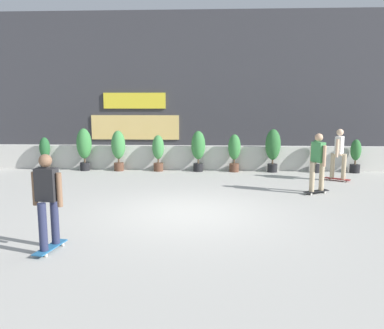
{
  "coord_description": "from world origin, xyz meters",
  "views": [
    {
      "loc": [
        0.51,
        -8.95,
        2.56
      ],
      "look_at": [
        0.0,
        1.5,
        0.9
      ],
      "focal_mm": 37.14,
      "sensor_mm": 36.0,
      "label": 1
    }
  ],
  "objects_px": {
    "potted_plant_0": "(45,152)",
    "potted_plant_8": "(356,155)",
    "skater_foreground": "(339,152)",
    "skater_mid_plaza": "(318,160)",
    "potted_plant_2": "(118,148)",
    "potted_plant_4": "(198,148)",
    "potted_plant_1": "(84,146)",
    "potted_plant_6": "(273,147)",
    "skater_by_wall_right": "(47,198)",
    "potted_plant_7": "(316,155)",
    "potted_plant_5": "(234,151)",
    "potted_plant_3": "(158,151)"
  },
  "relations": [
    {
      "from": "potted_plant_0",
      "to": "potted_plant_8",
      "type": "xyz_separation_m",
      "value": [
        11.47,
        -0.0,
        -0.02
      ]
    },
    {
      "from": "skater_foreground",
      "to": "skater_mid_plaza",
      "type": "bearing_deg",
      "value": -121.94
    },
    {
      "from": "potted_plant_2",
      "to": "potted_plant_4",
      "type": "bearing_deg",
      "value": 0.0
    },
    {
      "from": "potted_plant_1",
      "to": "potted_plant_2",
      "type": "bearing_deg",
      "value": -0.0
    },
    {
      "from": "potted_plant_2",
      "to": "potted_plant_4",
      "type": "relative_size",
      "value": 1.0
    },
    {
      "from": "potted_plant_2",
      "to": "skater_mid_plaza",
      "type": "height_order",
      "value": "skater_mid_plaza"
    },
    {
      "from": "potted_plant_6",
      "to": "potted_plant_8",
      "type": "xyz_separation_m",
      "value": [
        2.98,
        0.0,
        -0.27
      ]
    },
    {
      "from": "potted_plant_6",
      "to": "skater_by_wall_right",
      "type": "height_order",
      "value": "skater_by_wall_right"
    },
    {
      "from": "potted_plant_7",
      "to": "skater_foreground",
      "type": "bearing_deg",
      "value": -78.58
    },
    {
      "from": "skater_foreground",
      "to": "potted_plant_5",
      "type": "bearing_deg",
      "value": 154.48
    },
    {
      "from": "potted_plant_8",
      "to": "potted_plant_5",
      "type": "bearing_deg",
      "value": -180.0
    },
    {
      "from": "potted_plant_8",
      "to": "skater_mid_plaza",
      "type": "relative_size",
      "value": 0.72
    },
    {
      "from": "potted_plant_3",
      "to": "potted_plant_7",
      "type": "relative_size",
      "value": 1.12
    },
    {
      "from": "potted_plant_5",
      "to": "skater_by_wall_right",
      "type": "height_order",
      "value": "skater_by_wall_right"
    },
    {
      "from": "potted_plant_8",
      "to": "skater_foreground",
      "type": "height_order",
      "value": "skater_foreground"
    },
    {
      "from": "potted_plant_1",
      "to": "potted_plant_3",
      "type": "xyz_separation_m",
      "value": [
        2.78,
        0.0,
        -0.17
      ]
    },
    {
      "from": "potted_plant_1",
      "to": "potted_plant_3",
      "type": "height_order",
      "value": "potted_plant_1"
    },
    {
      "from": "potted_plant_0",
      "to": "potted_plant_8",
      "type": "distance_m",
      "value": 11.47
    },
    {
      "from": "potted_plant_7",
      "to": "potted_plant_1",
      "type": "bearing_deg",
      "value": 180.0
    },
    {
      "from": "potted_plant_6",
      "to": "skater_mid_plaza",
      "type": "height_order",
      "value": "skater_mid_plaza"
    },
    {
      "from": "potted_plant_6",
      "to": "skater_foreground",
      "type": "xyz_separation_m",
      "value": [
        1.88,
        -1.56,
        0.02
      ]
    },
    {
      "from": "potted_plant_7",
      "to": "potted_plant_3",
      "type": "bearing_deg",
      "value": 180.0
    },
    {
      "from": "potted_plant_6",
      "to": "skater_foreground",
      "type": "distance_m",
      "value": 2.44
    },
    {
      "from": "skater_by_wall_right",
      "to": "skater_mid_plaza",
      "type": "distance_m",
      "value": 7.38
    },
    {
      "from": "potted_plant_3",
      "to": "skater_foreground",
      "type": "height_order",
      "value": "skater_foreground"
    },
    {
      "from": "potted_plant_4",
      "to": "skater_mid_plaza",
      "type": "xyz_separation_m",
      "value": [
        3.44,
        -3.43,
        0.07
      ]
    },
    {
      "from": "potted_plant_4",
      "to": "potted_plant_5",
      "type": "xyz_separation_m",
      "value": [
        1.32,
        0.0,
        -0.09
      ]
    },
    {
      "from": "skater_by_wall_right",
      "to": "potted_plant_0",
      "type": "bearing_deg",
      "value": 113.26
    },
    {
      "from": "skater_mid_plaza",
      "to": "potted_plant_3",
      "type": "bearing_deg",
      "value": 145.18
    },
    {
      "from": "potted_plant_3",
      "to": "potted_plant_4",
      "type": "distance_m",
      "value": 1.49
    },
    {
      "from": "potted_plant_0",
      "to": "potted_plant_8",
      "type": "bearing_deg",
      "value": -0.0
    },
    {
      "from": "potted_plant_1",
      "to": "potted_plant_7",
      "type": "distance_m",
      "value": 8.55
    },
    {
      "from": "potted_plant_2",
      "to": "potted_plant_4",
      "type": "xyz_separation_m",
      "value": [
        2.97,
        0.0,
        -0.0
      ]
    },
    {
      "from": "potted_plant_4",
      "to": "potted_plant_6",
      "type": "bearing_deg",
      "value": 0.0
    },
    {
      "from": "potted_plant_4",
      "to": "potted_plant_8",
      "type": "xyz_separation_m",
      "value": [
        5.7,
        0.0,
        -0.22
      ]
    },
    {
      "from": "potted_plant_1",
      "to": "potted_plant_4",
      "type": "bearing_deg",
      "value": -0.0
    },
    {
      "from": "potted_plant_0",
      "to": "skater_mid_plaza",
      "type": "height_order",
      "value": "skater_mid_plaza"
    },
    {
      "from": "potted_plant_2",
      "to": "potted_plant_5",
      "type": "xyz_separation_m",
      "value": [
        4.3,
        0.0,
        -0.09
      ]
    },
    {
      "from": "skater_by_wall_right",
      "to": "skater_foreground",
      "type": "distance_m",
      "value": 9.48
    },
    {
      "from": "potted_plant_4",
      "to": "potted_plant_6",
      "type": "height_order",
      "value": "potted_plant_6"
    },
    {
      "from": "potted_plant_3",
      "to": "skater_foreground",
      "type": "distance_m",
      "value": 6.29
    },
    {
      "from": "potted_plant_3",
      "to": "skater_mid_plaza",
      "type": "distance_m",
      "value": 6.01
    },
    {
      "from": "potted_plant_4",
      "to": "skater_mid_plaza",
      "type": "relative_size",
      "value": 0.89
    },
    {
      "from": "potted_plant_8",
      "to": "potted_plant_4",
      "type": "bearing_deg",
      "value": -180.0
    },
    {
      "from": "potted_plant_1",
      "to": "potted_plant_5",
      "type": "xyz_separation_m",
      "value": [
        5.59,
        -0.0,
        -0.14
      ]
    },
    {
      "from": "potted_plant_3",
      "to": "potted_plant_5",
      "type": "xyz_separation_m",
      "value": [
        2.81,
        -0.0,
        0.03
      ]
    },
    {
      "from": "potted_plant_5",
      "to": "potted_plant_1",
      "type": "bearing_deg",
      "value": 180.0
    },
    {
      "from": "potted_plant_8",
      "to": "skater_foreground",
      "type": "xyz_separation_m",
      "value": [
        -1.1,
        -1.56,
        0.29
      ]
    },
    {
      "from": "potted_plant_7",
      "to": "skater_by_wall_right",
      "type": "height_order",
      "value": "skater_by_wall_right"
    },
    {
      "from": "potted_plant_6",
      "to": "potted_plant_1",
      "type": "bearing_deg",
      "value": 180.0
    }
  ]
}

